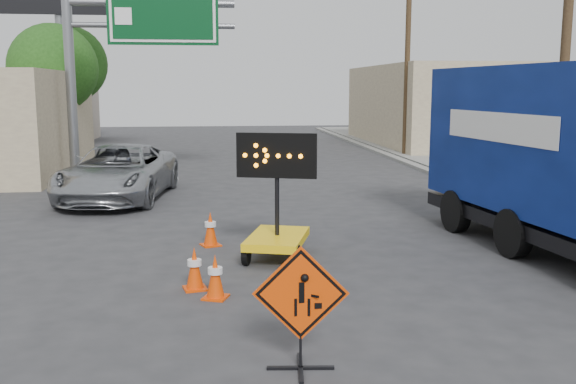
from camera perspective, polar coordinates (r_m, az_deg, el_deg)
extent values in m
cube|color=gray|center=(23.41, 14.91, 0.84)|extent=(0.40, 60.00, 0.12)
cube|color=gray|center=(24.36, 19.95, 0.94)|extent=(4.00, 60.00, 0.15)
cube|color=#C7B790|center=(39.27, 14.85, 7.43)|extent=(10.00, 14.00, 4.60)
cylinder|color=slate|center=(25.00, -18.74, 8.87)|extent=(0.36, 0.36, 6.80)
cylinder|color=slate|center=(24.76, -12.03, 16.12)|extent=(6.00, 0.28, 0.28)
cylinder|color=slate|center=(24.67, -11.97, 14.27)|extent=(6.00, 0.20, 0.20)
cube|color=#043816|center=(24.55, -11.05, 15.03)|extent=(4.00, 0.10, 2.00)
cube|color=silver|center=(24.48, -11.06, 15.05)|extent=(3.80, 0.01, 1.80)
cylinder|color=slate|center=(33.26, -19.45, 10.72)|extent=(0.44, 0.44, 9.00)
cylinder|color=#44341D|center=(19.05, 23.46, 11.92)|extent=(0.26, 0.26, 9.00)
cylinder|color=#44341D|center=(31.95, 10.55, 11.17)|extent=(0.26, 0.26, 9.00)
cylinder|color=#44341D|center=(29.28, -19.86, 5.32)|extent=(0.28, 0.28, 3.25)
sphere|color=#1C4313|center=(29.24, -20.14, 10.31)|extent=(3.71, 3.71, 3.71)
cylinder|color=#44341D|center=(37.29, -18.66, 6.39)|extent=(0.28, 0.28, 3.58)
sphere|color=#1C4313|center=(37.28, -18.89, 10.71)|extent=(4.10, 4.10, 4.10)
cube|color=black|center=(8.08, 1.12, -15.36)|extent=(0.82, 0.14, 0.04)
cube|color=black|center=(8.08, 1.12, -15.36)|extent=(0.14, 0.82, 0.04)
cylinder|color=black|center=(7.96, 1.13, -13.39)|extent=(0.03, 0.03, 0.64)
cube|color=#EA3F04|center=(7.73, 1.14, -9.01)|extent=(1.16, 0.15, 1.16)
cube|color=black|center=(7.73, 1.14, -9.01)|extent=(1.08, 0.12, 1.08)
cube|color=yellow|center=(12.83, -0.97, -4.17)|extent=(1.52, 1.99, 0.16)
cylinder|color=black|center=(12.63, -0.98, 0.30)|extent=(0.09, 0.09, 1.94)
cube|color=black|center=(12.54, -0.99, 3.28)|extent=(1.54, 0.54, 0.88)
imported|color=#A7AAAE|center=(20.16, -14.83, 1.70)|extent=(3.48, 6.23, 1.65)
cube|color=black|center=(14.09, 23.75, -2.92)|extent=(3.27, 8.16, 0.30)
cube|color=#061651|center=(14.53, 22.61, 4.44)|extent=(3.17, 6.40, 2.98)
cube|color=#EA3F04|center=(10.62, -6.45, -9.28)|extent=(0.48, 0.48, 0.03)
cone|color=#EA3F04|center=(10.50, -6.49, -7.38)|extent=(0.29, 0.29, 0.70)
cylinder|color=silver|center=(10.48, -6.49, -6.95)|extent=(0.24, 0.24, 0.10)
cube|color=#EA3F04|center=(11.11, -8.26, -8.47)|extent=(0.44, 0.44, 0.03)
cone|color=#EA3F04|center=(11.00, -8.31, -6.64)|extent=(0.29, 0.29, 0.71)
cylinder|color=silver|center=(10.98, -8.32, -6.22)|extent=(0.24, 0.24, 0.10)
cube|color=#EA3F04|center=(14.00, -6.88, -4.69)|extent=(0.49, 0.49, 0.03)
cone|color=#EA3F04|center=(13.92, -6.91, -3.19)|extent=(0.30, 0.30, 0.72)
cylinder|color=silver|center=(13.90, -6.92, -2.85)|extent=(0.24, 0.24, 0.11)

